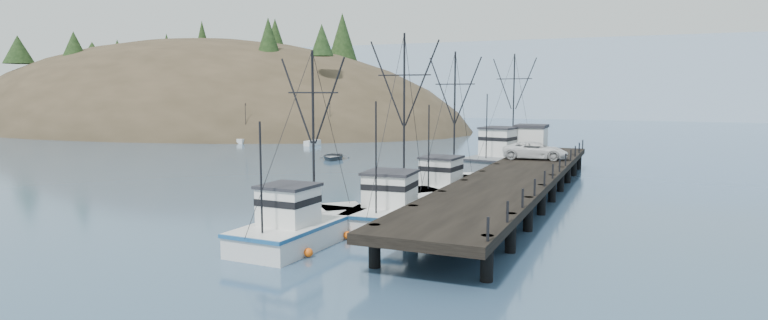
# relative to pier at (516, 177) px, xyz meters

# --- Properties ---
(ground) EXTENTS (400.00, 400.00, 0.00)m
(ground) POSITION_rel_pier_xyz_m (-14.00, -16.00, -1.69)
(ground) COLOR #2F4A68
(ground) RESTS_ON ground
(pier) EXTENTS (6.00, 44.00, 2.00)m
(pier) POSITION_rel_pier_xyz_m (0.00, 0.00, 0.00)
(pier) COLOR black
(pier) RESTS_ON ground
(headland) EXTENTS (134.80, 78.00, 51.00)m
(headland) POSITION_rel_pier_xyz_m (-88.95, 62.61, -6.24)
(headland) COLOR #382D1E
(headland) RESTS_ON ground
(distant_ridge) EXTENTS (360.00, 40.00, 26.00)m
(distant_ridge) POSITION_rel_pier_xyz_m (-4.00, 154.00, -1.69)
(distant_ridge) COLOR #9EB2C6
(distant_ridge) RESTS_ON ground
(distant_ridge_far) EXTENTS (180.00, 25.00, 18.00)m
(distant_ridge_far) POSITION_rel_pier_xyz_m (-54.00, 169.00, -1.69)
(distant_ridge_far) COLOR silver
(distant_ridge_far) RESTS_ON ground
(moored_sailboats) EXTENTS (22.29, 18.85, 6.35)m
(moored_sailboats) POSITION_rel_pier_xyz_m (-46.11, 38.08, -1.36)
(moored_sailboats) COLOR silver
(moored_sailboats) RESTS_ON ground
(trawler_near) EXTENTS (4.64, 11.95, 11.98)m
(trawler_near) POSITION_rel_pier_xyz_m (-5.37, -10.15, -0.87)
(trawler_near) COLOR silver
(trawler_near) RESTS_ON ground
(trawler_mid) EXTENTS (3.93, 10.52, 10.53)m
(trawler_mid) POSITION_rel_pier_xyz_m (-7.99, -17.12, -0.87)
(trawler_mid) COLOR silver
(trawler_mid) RESTS_ON ground
(trawler_far) EXTENTS (4.28, 11.11, 11.36)m
(trawler_far) POSITION_rel_pier_xyz_m (-4.85, -1.25, -0.87)
(trawler_far) COLOR silver
(trawler_far) RESTS_ON ground
(work_vessel) EXTENTS (6.42, 14.31, 12.10)m
(work_vessel) POSITION_rel_pier_xyz_m (-3.81, 15.02, -0.46)
(work_vessel) COLOR slate
(work_vessel) RESTS_ON ground
(pier_shed) EXTENTS (3.00, 3.20, 2.80)m
(pier_shed) POSITION_rel_pier_xyz_m (-1.50, 15.09, 1.73)
(pier_shed) COLOR silver
(pier_shed) RESTS_ON pier
(pickup_truck) EXTENTS (5.87, 3.12, 1.57)m
(pickup_truck) POSITION_rel_pier_xyz_m (-0.21, 9.71, 1.09)
(pickup_truck) COLOR silver
(pickup_truck) RESTS_ON pier
(motorboat) EXTENTS (5.09, 5.99, 1.05)m
(motorboat) POSITION_rel_pier_xyz_m (-25.08, 18.07, -1.69)
(motorboat) COLOR #54585D
(motorboat) RESTS_ON ground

